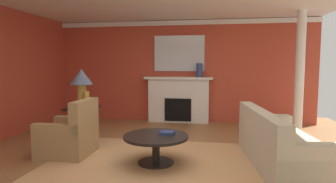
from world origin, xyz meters
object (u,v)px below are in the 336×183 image
sofa (280,147)px  table_lamp (81,80)px  vase_on_side_table (86,100)px  side_table (83,122)px  fireplace (178,101)px  vase_mantel_right (199,70)px  mantel_mirror (179,53)px  coffee_table (156,143)px  armchair_near_window (70,137)px

sofa → table_lamp: (-3.55, 0.81, 0.93)m
vase_on_side_table → side_table: bearing=141.3°
fireplace → vase_mantel_right: 0.99m
table_lamp → side_table: bearing=0.0°
fireplace → mantel_mirror: size_ratio=1.34×
sofa → coffee_table: size_ratio=2.18×
table_lamp → armchair_near_window: bearing=-79.0°
fireplace → sofa: (1.91, -3.04, -0.28)m
mantel_mirror → side_table: size_ratio=1.92×
armchair_near_window → coffee_table: armchair_near_window is taller
armchair_near_window → side_table: (-0.15, 0.80, 0.09)m
side_table → table_lamp: 0.82m
sofa → table_lamp: table_lamp is taller
coffee_table → table_lamp: table_lamp is taller
table_lamp → vase_mantel_right: (2.19, 2.18, 0.17)m
vase_on_side_table → vase_mantel_right: bearing=48.4°
armchair_near_window → coffee_table: size_ratio=0.95×
side_table → vase_on_side_table: (0.15, -0.12, 0.46)m
fireplace → sofa: size_ratio=0.82×
coffee_table → vase_mantel_right: vase_mantel_right is taller
mantel_mirror → vase_on_side_table: size_ratio=4.16×
fireplace → armchair_near_window: size_ratio=1.89×
armchair_near_window → mantel_mirror: bearing=64.7°
coffee_table → vase_mantel_right: size_ratio=2.78×
table_lamp → vase_mantel_right: vase_mantel_right is taller
fireplace → sofa: 3.60m
sofa → side_table: size_ratio=3.12×
armchair_near_window → table_lamp: 1.23m
armchair_near_window → table_lamp: (-0.15, 0.80, 0.92)m
fireplace → sofa: fireplace is taller
fireplace → side_table: bearing=-126.3°
mantel_mirror → fireplace: bearing=-90.0°
mantel_mirror → vase_on_side_table: (-1.49, -2.47, -0.97)m
sofa → table_lamp: size_ratio=2.91×
vase_mantel_right → mantel_mirror: bearing=162.8°
vase_on_side_table → vase_mantel_right: size_ratio=0.90×
armchair_near_window → coffee_table: bearing=-7.2°
armchair_near_window → table_lamp: bearing=101.0°
mantel_mirror → vase_mantel_right: mantel_mirror is taller
mantel_mirror → vase_mantel_right: (0.55, -0.17, -0.44)m
coffee_table → vase_mantel_right: (0.51, 3.17, 1.06)m
sofa → side_table: (-3.55, 0.81, 0.10)m
fireplace → side_table: 2.78m
armchair_near_window → vase_mantel_right: (2.04, 2.98, 1.08)m
sofa → vase_on_side_table: (-3.40, 0.69, 0.56)m
mantel_mirror → armchair_near_window: (-1.49, -3.15, -1.53)m
sofa → side_table: 3.64m
fireplace → table_lamp: size_ratio=2.40×
armchair_near_window → side_table: bearing=101.0°
mantel_mirror → vase_mantel_right: size_ratio=3.73×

